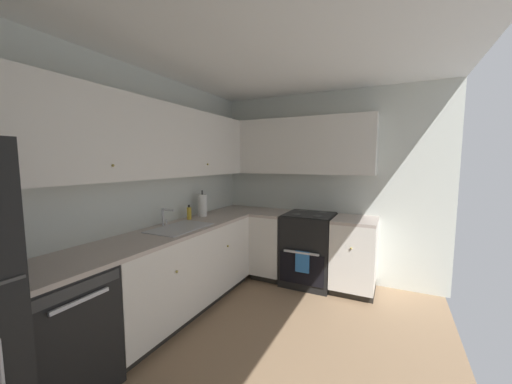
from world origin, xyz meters
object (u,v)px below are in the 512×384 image
(dishwasher, at_px, (54,335))
(soap_bottle, at_px, (189,213))
(oven_range, at_px, (309,248))
(paper_towel_roll, at_px, (202,205))

(dishwasher, relative_size, soap_bottle, 5.01)
(dishwasher, distance_m, oven_range, 2.75)
(dishwasher, relative_size, oven_range, 0.82)
(soap_bottle, bearing_deg, paper_towel_roll, -4.86)
(oven_range, xyz_separation_m, paper_towel_roll, (-0.69, 1.18, 0.58))
(oven_range, height_order, soap_bottle, soap_bottle)
(dishwasher, xyz_separation_m, oven_range, (2.55, -1.02, 0.02))
(dishwasher, relative_size, paper_towel_roll, 2.60)
(oven_range, bearing_deg, soap_bottle, 127.62)
(dishwasher, xyz_separation_m, paper_towel_roll, (1.87, 0.16, 0.61))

